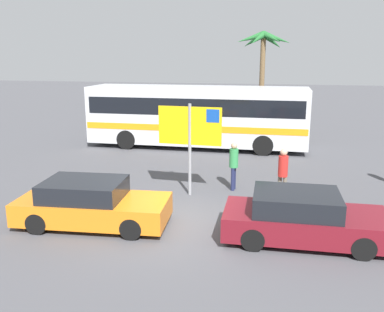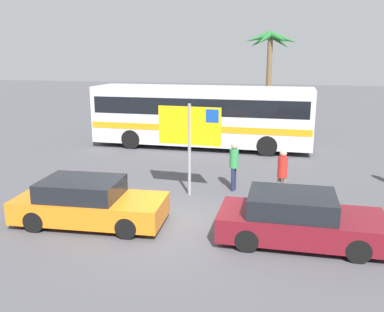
% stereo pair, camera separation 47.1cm
% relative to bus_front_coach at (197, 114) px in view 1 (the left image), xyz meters
% --- Properties ---
extents(ground, '(120.00, 120.00, 0.00)m').
position_rel_bus_front_coach_xyz_m(ground, '(1.23, -10.37, -1.78)').
color(ground, '#4C4C51').
extents(bus_front_coach, '(11.28, 2.66, 3.17)m').
position_rel_bus_front_coach_xyz_m(bus_front_coach, '(0.00, 0.00, 0.00)').
color(bus_front_coach, silver).
rests_on(bus_front_coach, ground).
extents(ferry_sign, '(2.20, 0.18, 3.20)m').
position_rel_bus_front_coach_xyz_m(ferry_sign, '(1.29, -7.69, 0.54)').
color(ferry_sign, gray).
rests_on(ferry_sign, ground).
extents(car_maroon, '(4.26, 1.92, 1.32)m').
position_rel_bus_front_coach_xyz_m(car_maroon, '(4.90, -10.74, -1.15)').
color(car_maroon, maroon).
rests_on(car_maroon, ground).
extents(car_orange, '(4.40, 2.10, 1.32)m').
position_rel_bus_front_coach_xyz_m(car_orange, '(-0.98, -10.88, -1.15)').
color(car_orange, orange).
rests_on(car_orange, ground).
extents(pedestrian_crossing_lot, '(0.32, 0.32, 1.81)m').
position_rel_bus_front_coach_xyz_m(pedestrian_crossing_lot, '(4.39, -7.74, -0.71)').
color(pedestrian_crossing_lot, '#706656').
rests_on(pedestrian_crossing_lot, ground).
extents(pedestrian_by_bus, '(0.32, 0.32, 1.76)m').
position_rel_bus_front_coach_xyz_m(pedestrian_by_bus, '(2.67, -6.83, -0.74)').
color(pedestrian_by_bus, '#1E2347').
rests_on(pedestrian_by_bus, ground).
extents(palm_tree_seaside, '(3.40, 3.30, 6.21)m').
position_rel_bus_front_coach_xyz_m(palm_tree_seaside, '(3.06, 5.78, 3.33)').
color(palm_tree_seaside, brown).
rests_on(palm_tree_seaside, ground).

